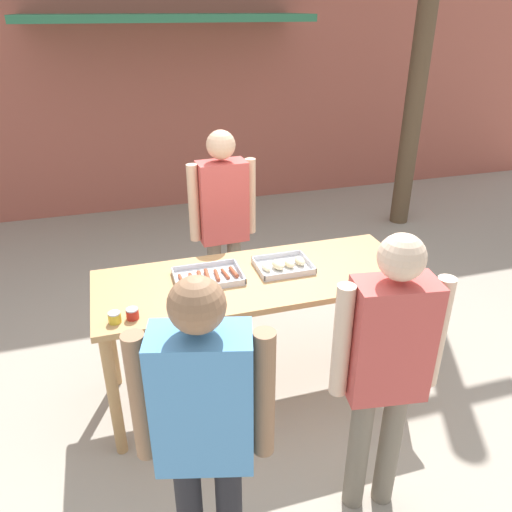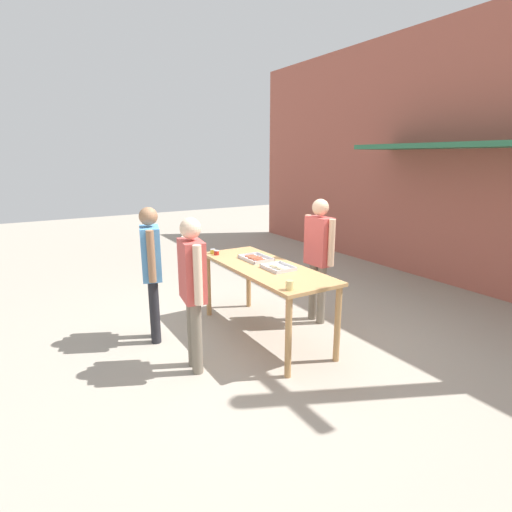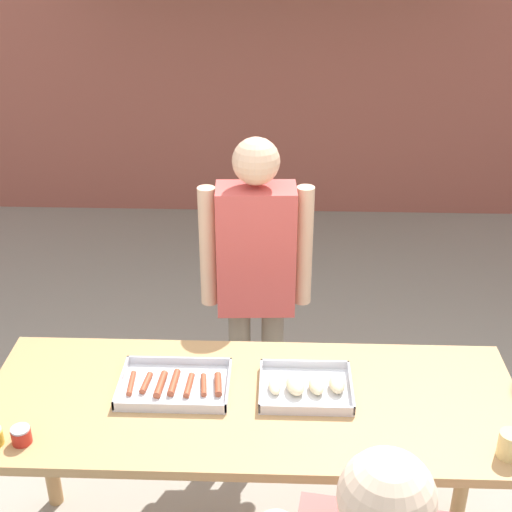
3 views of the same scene
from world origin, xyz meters
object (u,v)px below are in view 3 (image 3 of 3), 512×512
Objects in this scene: food_tray_buns at (307,387)px; condiment_jar_ketchup at (21,435)px; beer_cup at (509,445)px; person_server_behind_table at (256,270)px; food_tray_sausages at (175,385)px.

food_tray_buns is 5.11× the size of condiment_jar_ketchup.
beer_cup is 1.47m from person_server_behind_table.
person_server_behind_table reaches higher than food_tray_buns.
food_tray_sausages is at bearing 164.58° from beer_cup.
person_server_behind_table is (0.29, 0.81, 0.09)m from food_tray_sausages.
condiment_jar_ketchup is at bearing -127.96° from person_server_behind_table.
condiment_jar_ketchup is at bearing -146.97° from food_tray_sausages.
beer_cup is (1.72, -0.01, 0.02)m from condiment_jar_ketchup.
condiment_jar_ketchup is (-0.50, -0.33, 0.02)m from food_tray_sausages.
condiment_jar_ketchup is (-1.03, -0.33, 0.01)m from food_tray_buns.
food_tray_sausages is 1.20× the size of food_tray_buns.
person_server_behind_table reaches higher than condiment_jar_ketchup.
food_tray_sausages is 4.38× the size of beer_cup.
condiment_jar_ketchup is 1.72m from beer_cup.
food_tray_buns is at bearing 17.64° from condiment_jar_ketchup.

